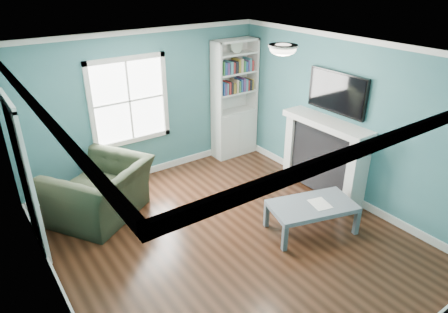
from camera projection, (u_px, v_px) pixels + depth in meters
floor at (230, 239)px, 5.67m from camera, size 5.00×5.00×0.00m
room_walls at (230, 136)px, 4.99m from camera, size 5.00×5.00×5.00m
trim at (230, 161)px, 5.13m from camera, size 4.50×5.00×2.60m
window at (129, 101)px, 6.72m from camera, size 1.40×0.06×1.50m
bookshelf at (234, 111)px, 7.89m from camera, size 0.90×0.35×2.31m
fireplace at (324, 157)px, 6.62m from camera, size 0.44×1.58×1.30m
tv at (337, 93)px, 6.21m from camera, size 0.06×1.10×0.65m
door at (25, 177)px, 5.08m from camera, size 0.12×0.98×2.17m
ceiling_fixture at (283, 49)px, 5.11m from camera, size 0.38×0.38×0.15m
light_switch at (58, 130)px, 6.20m from camera, size 0.08×0.01×0.12m
recliner at (100, 183)px, 5.95m from camera, size 1.60×1.46×1.17m
coffee_table at (312, 207)px, 5.71m from camera, size 1.35×0.97×0.44m
paper_sheet at (320, 204)px, 5.69m from camera, size 0.32×0.36×0.00m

